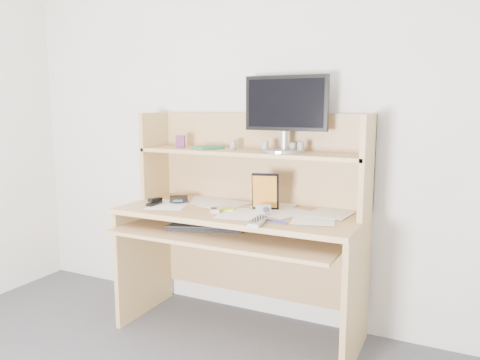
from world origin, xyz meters
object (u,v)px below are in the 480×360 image
at_px(game_case, 265,192).
at_px(tv_remote, 258,222).
at_px(keyboard, 206,227).
at_px(desk, 245,217).
at_px(monitor, 285,111).

bearing_deg(game_case, tv_remote, -90.61).
distance_m(keyboard, game_case, 0.39).
xyz_separation_m(desk, tv_remote, (0.23, -0.33, 0.07)).
height_order(keyboard, tv_remote, tv_remote).
relative_size(desk, monitor, 2.79).
relative_size(desk, game_case, 6.55).
height_order(keyboard, monitor, monitor).
distance_m(desk, keyboard, 0.25).
bearing_deg(desk, keyboard, -126.48).
xyz_separation_m(desk, monitor, (0.21, 0.10, 0.62)).
distance_m(desk, monitor, 0.66).
xyz_separation_m(keyboard, tv_remote, (0.38, -0.13, 0.10)).
height_order(game_case, monitor, monitor).
xyz_separation_m(desk, keyboard, (-0.15, -0.20, -0.03)).
relative_size(tv_remote, monitor, 0.40).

